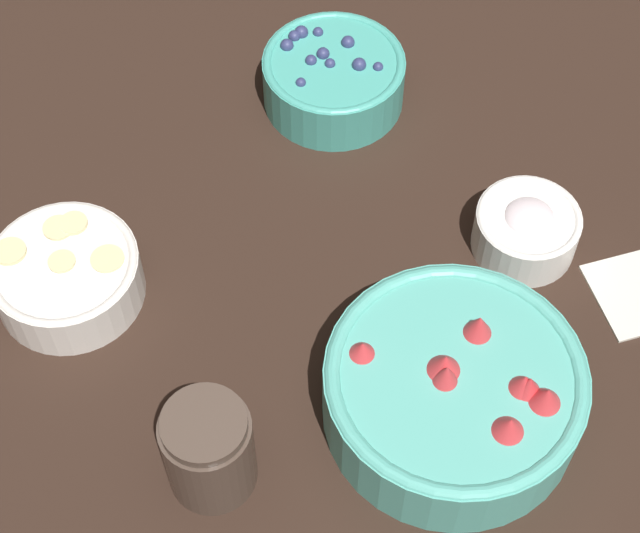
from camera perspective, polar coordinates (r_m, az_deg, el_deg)
The scene contains 6 objects.
ground_plane at distance 1.02m, azimuth -2.78°, elevation -2.88°, with size 4.00×4.00×0.00m, color black.
bowl_strawberries at distance 0.94m, azimuth 7.18°, elevation -6.50°, with size 0.23×0.23×0.09m.
bowl_blueberries at distance 1.17m, azimuth 0.72°, elevation 10.11°, with size 0.15×0.15×0.07m.
bowl_bananas at distance 1.04m, azimuth -13.39°, elevation -0.38°, with size 0.14×0.14×0.06m.
bowl_cream at distance 1.06m, azimuth 10.96°, elevation 2.04°, with size 0.10×0.10×0.06m.
jar_chocolate at distance 0.91m, azimuth -5.94°, elevation -9.78°, with size 0.08×0.08×0.10m.
Camera 1 is at (0.32, 0.42, 0.87)m, focal length 60.00 mm.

